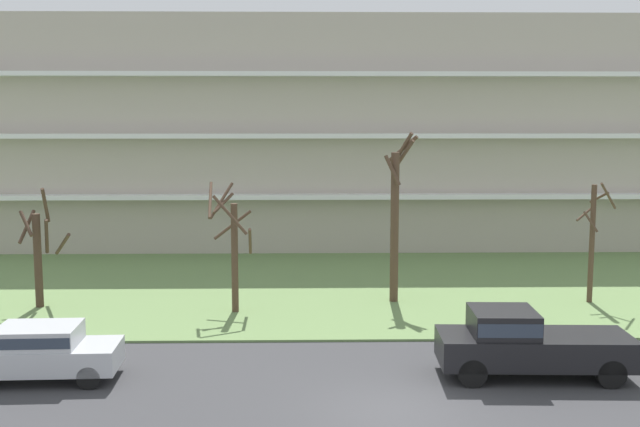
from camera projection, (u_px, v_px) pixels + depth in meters
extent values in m
plane|color=#38383A|center=(393.00, 411.00, 19.39)|extent=(160.00, 160.00, 0.00)
cube|color=#66844C|center=(356.00, 287.00, 33.27)|extent=(80.00, 16.00, 0.08)
cube|color=#B2A899|center=(340.00, 133.00, 47.15)|extent=(46.06, 13.61, 12.69)
cube|color=white|center=(347.00, 197.00, 40.36)|extent=(44.22, 0.90, 0.24)
cube|color=white|center=(347.00, 136.00, 39.96)|extent=(44.22, 0.90, 0.24)
cube|color=white|center=(347.00, 74.00, 39.56)|extent=(44.22, 0.90, 0.24)
cylinder|color=#423023|center=(38.00, 262.00, 29.45)|extent=(0.30, 0.30, 3.69)
cylinder|color=#423023|center=(47.00, 236.00, 29.45)|extent=(0.40, 0.83, 1.42)
cylinder|color=#423023|center=(45.00, 205.00, 29.21)|extent=(0.21, 0.87, 1.40)
cylinder|color=#423023|center=(26.00, 224.00, 28.96)|extent=(0.74, 0.73, 0.94)
cylinder|color=#423023|center=(27.00, 227.00, 29.42)|extent=(0.47, 0.98, 1.23)
cylinder|color=#423023|center=(63.00, 244.00, 29.88)|extent=(1.15, 1.75, 1.12)
cylinder|color=#4C3828|center=(235.00, 259.00, 28.71)|extent=(0.26, 0.26, 4.17)
cylinder|color=#4C3828|center=(230.00, 215.00, 27.88)|extent=(1.31, 0.32, 1.46)
cylinder|color=#4C3828|center=(210.00, 200.00, 28.34)|extent=(0.25, 1.79, 1.22)
cylinder|color=#4C3828|center=(223.00, 203.00, 28.74)|extent=(0.75, 0.97, 0.72)
cylinder|color=#4C3828|center=(221.00, 201.00, 28.78)|extent=(0.86, 1.13, 1.29)
cylinder|color=#4C3828|center=(233.00, 225.00, 29.23)|extent=(1.46, 0.38, 1.13)
cylinder|color=#4C3828|center=(250.00, 241.00, 28.67)|extent=(0.18, 1.24, 1.16)
cylinder|color=#4C3828|center=(395.00, 229.00, 30.21)|extent=(0.33, 0.33, 5.98)
cylinder|color=#4C3828|center=(402.00, 149.00, 30.35)|extent=(1.21, 0.84, 1.14)
cylinder|color=#4C3828|center=(392.00, 170.00, 29.66)|extent=(0.69, 0.47, 1.19)
cylinder|color=#4C3828|center=(403.00, 155.00, 30.17)|extent=(0.83, 0.89, 1.25)
cylinder|color=#4C3828|center=(403.00, 148.00, 30.12)|extent=(0.80, 0.83, 1.29)
cylinder|color=#4C3828|center=(592.00, 245.00, 30.15)|extent=(0.21, 0.21, 4.74)
cylinder|color=#4C3828|center=(584.00, 214.00, 30.35)|extent=(0.79, 0.55, 0.50)
cylinder|color=#4C3828|center=(599.00, 197.00, 30.16)|extent=(0.58, 0.70, 0.52)
cylinder|color=#4C3828|center=(608.00, 196.00, 29.47)|extent=(0.99, 0.89, 1.11)
cylinder|color=#4C3828|center=(591.00, 222.00, 29.81)|extent=(0.55, 0.45, 0.81)
cube|color=#B7BABF|center=(40.00, 357.00, 21.59)|extent=(4.46, 1.96, 0.70)
cube|color=#B7BABF|center=(38.00, 335.00, 21.51)|extent=(2.26, 1.74, 0.55)
cube|color=#2D3847|center=(38.00, 335.00, 21.51)|extent=(2.22, 1.77, 0.30)
cylinder|color=black|center=(89.00, 378.00, 20.94)|extent=(0.65, 0.24, 0.64)
cylinder|color=black|center=(102.00, 359.00, 22.51)|extent=(0.65, 0.24, 0.64)
cube|color=black|center=(534.00, 349.00, 21.85)|extent=(5.47, 2.21, 0.85)
cube|color=black|center=(503.00, 322.00, 21.77)|extent=(1.87, 1.91, 0.70)
cube|color=#2D3847|center=(503.00, 322.00, 21.77)|extent=(1.83, 1.95, 0.38)
cylinder|color=black|center=(473.00, 373.00, 21.06)|extent=(0.81, 0.25, 0.80)
cylinder|color=black|center=(462.00, 353.00, 22.82)|extent=(0.81, 0.25, 0.80)
cylinder|color=black|center=(611.00, 374.00, 20.99)|extent=(0.81, 0.25, 0.80)
cylinder|color=black|center=(590.00, 354.00, 22.76)|extent=(0.81, 0.25, 0.80)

